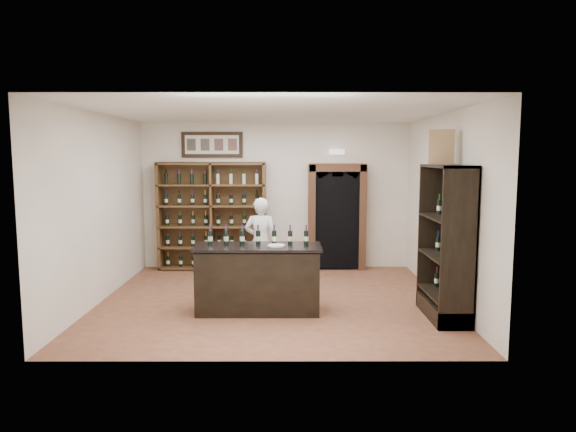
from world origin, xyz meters
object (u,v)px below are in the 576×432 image
object	(u,v)px
wine_shelf	(212,216)
shopkeeper	(261,242)
counter_bottle_0	(210,237)
tasting_counter	(258,279)
side_cabinet	(447,266)
wine_crate	(442,147)

from	to	relation	value
wine_shelf	shopkeeper	size ratio (longest dim) A/B	1.38
counter_bottle_0	shopkeeper	bearing A→B (deg)	64.82
tasting_counter	counter_bottle_0	xyz separation A→B (m)	(-0.72, 0.09, 0.61)
side_cabinet	shopkeeper	xyz separation A→B (m)	(-2.76, 1.84, 0.04)
wine_shelf	tasting_counter	bearing A→B (deg)	-69.44
counter_bottle_0	wine_crate	world-z (taller)	wine_crate
wine_shelf	tasting_counter	size ratio (longest dim) A/B	1.17
tasting_counter	side_cabinet	world-z (taller)	side_cabinet
side_cabinet	wine_crate	size ratio (longest dim) A/B	4.35
wine_shelf	wine_crate	distance (m)	4.96
side_cabinet	shopkeeper	bearing A→B (deg)	146.28
side_cabinet	counter_bottle_0	bearing A→B (deg)	173.49
counter_bottle_0	wine_crate	distance (m)	3.66
counter_bottle_0	side_cabinet	xyz separation A→B (m)	(3.44, -0.39, -0.35)
wine_shelf	counter_bottle_0	size ratio (longest dim) A/B	7.33
tasting_counter	side_cabinet	bearing A→B (deg)	-6.28
counter_bottle_0	side_cabinet	size ratio (longest dim) A/B	0.14
shopkeeper	wine_crate	world-z (taller)	wine_crate
wine_shelf	side_cabinet	distance (m)	5.02
tasting_counter	shopkeeper	size ratio (longest dim) A/B	1.18
shopkeeper	wine_crate	xyz separation A→B (m)	(2.72, -1.52, 1.66)
tasting_counter	wine_crate	world-z (taller)	wine_crate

